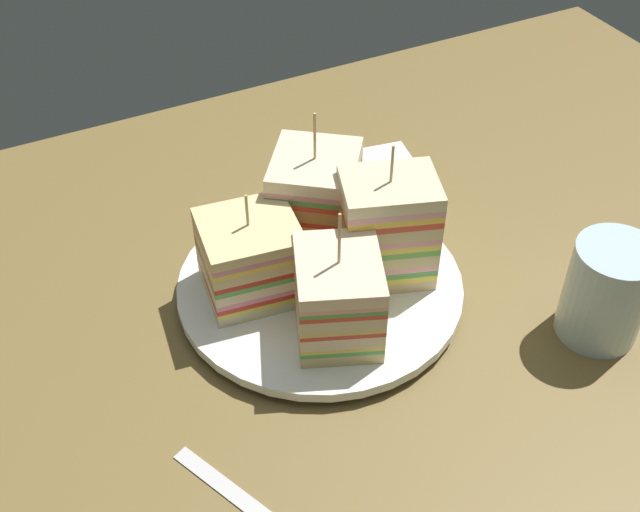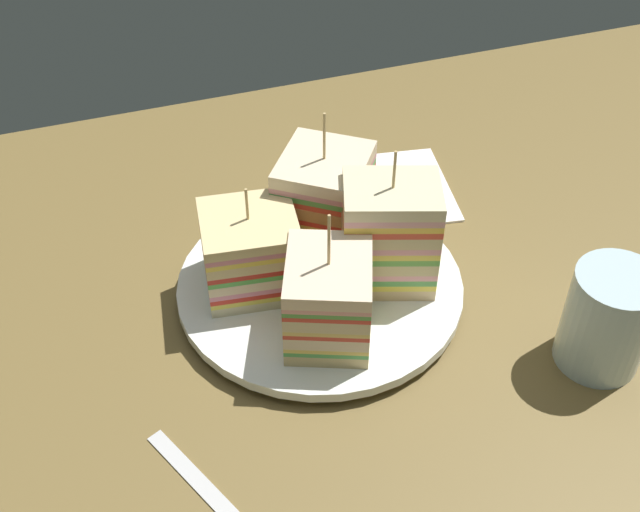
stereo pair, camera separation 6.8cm
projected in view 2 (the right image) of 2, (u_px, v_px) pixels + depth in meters
ground_plane at (320, 302)px, 71.89cm from camera, size 118.58×71.75×1.80cm
plate at (320, 287)px, 70.61cm from camera, size 25.01×25.01×1.68cm
sandwich_wedge_0 at (389, 234)px, 67.33cm from camera, size 9.49×8.28×13.32cm
sandwich_wedge_1 at (324, 200)px, 71.48cm from camera, size 10.61×10.76×13.44cm
sandwich_wedge_2 at (251, 251)px, 67.74cm from camera, size 8.85×8.36×10.18cm
sandwich_wedge_3 at (328, 298)px, 63.38cm from camera, size 9.08×9.85×12.23cm
chip_pile at (317, 281)px, 68.46cm from camera, size 7.54×6.49×2.77cm
napkin at (391, 188)px, 82.54cm from camera, size 13.70×14.24×0.50cm
drinking_glass at (605, 325)px, 63.34cm from camera, size 6.81×6.81×8.99cm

